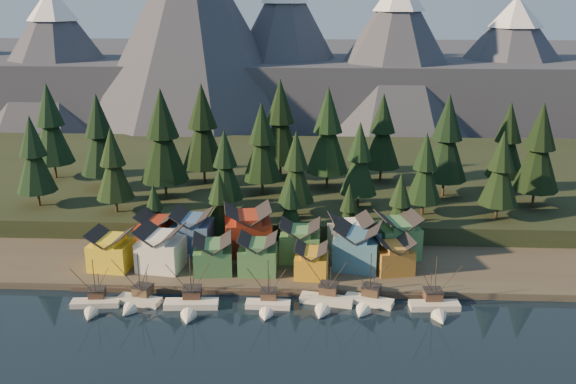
{
  "coord_description": "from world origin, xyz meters",
  "views": [
    {
      "loc": [
        11.79,
        -104.94,
        60.39
      ],
      "look_at": [
        4.93,
        30.0,
        17.74
      ],
      "focal_mm": 40.0,
      "sensor_mm": 36.0,
      "label": 1
    }
  ],
  "objects_px": {
    "boat_1": "(136,294)",
    "house_back_1": "(193,230)",
    "boat_6": "(436,300)",
    "boat_0": "(94,299)",
    "boat_3": "(267,299)",
    "boat_5": "(367,296)",
    "house_front_0": "(111,248)",
    "house_back_0": "(157,231)",
    "boat_4": "(326,295)",
    "house_front_1": "(161,247)",
    "boat_2": "(190,299)"
  },
  "relations": [
    {
      "from": "boat_4",
      "to": "house_front_0",
      "type": "bearing_deg",
      "value": 176.43
    },
    {
      "from": "boat_5",
      "to": "house_back_0",
      "type": "bearing_deg",
      "value": 174.01
    },
    {
      "from": "boat_5",
      "to": "house_back_0",
      "type": "height_order",
      "value": "house_back_0"
    },
    {
      "from": "boat_0",
      "to": "house_back_1",
      "type": "xyz_separation_m",
      "value": [
        14.84,
        26.63,
        4.68
      ]
    },
    {
      "from": "boat_4",
      "to": "house_front_1",
      "type": "relative_size",
      "value": 1.19
    },
    {
      "from": "boat_0",
      "to": "boat_6",
      "type": "bearing_deg",
      "value": -4.03
    },
    {
      "from": "boat_6",
      "to": "house_front_0",
      "type": "height_order",
      "value": "boat_6"
    },
    {
      "from": "boat_1",
      "to": "boat_4",
      "type": "relative_size",
      "value": 0.97
    },
    {
      "from": "boat_2",
      "to": "house_front_1",
      "type": "height_order",
      "value": "boat_2"
    },
    {
      "from": "boat_5",
      "to": "house_front_0",
      "type": "distance_m",
      "value": 57.05
    },
    {
      "from": "boat_3",
      "to": "boat_5",
      "type": "bearing_deg",
      "value": 8.33
    },
    {
      "from": "boat_0",
      "to": "boat_3",
      "type": "distance_m",
      "value": 34.47
    },
    {
      "from": "boat_1",
      "to": "house_back_1",
      "type": "xyz_separation_m",
      "value": [
        6.72,
        25.1,
        4.29
      ]
    },
    {
      "from": "boat_0",
      "to": "boat_2",
      "type": "bearing_deg",
      "value": -5.06
    },
    {
      "from": "boat_5",
      "to": "boat_1",
      "type": "bearing_deg",
      "value": -157.74
    },
    {
      "from": "boat_4",
      "to": "house_front_0",
      "type": "relative_size",
      "value": 1.29
    },
    {
      "from": "boat_0",
      "to": "boat_5",
      "type": "distance_m",
      "value": 54.37
    },
    {
      "from": "house_front_1",
      "to": "house_back_1",
      "type": "height_order",
      "value": "house_back_1"
    },
    {
      "from": "boat_6",
      "to": "house_front_1",
      "type": "bearing_deg",
      "value": 162.27
    },
    {
      "from": "house_front_1",
      "to": "boat_3",
      "type": "bearing_deg",
      "value": -23.55
    },
    {
      "from": "boat_1",
      "to": "boat_4",
      "type": "distance_m",
      "value": 37.84
    },
    {
      "from": "boat_1",
      "to": "boat_6",
      "type": "distance_m",
      "value": 59.46
    },
    {
      "from": "boat_2",
      "to": "boat_3",
      "type": "distance_m",
      "value": 15.22
    },
    {
      "from": "house_back_0",
      "to": "boat_0",
      "type": "bearing_deg",
      "value": -96.88
    },
    {
      "from": "boat_5",
      "to": "boat_4",
      "type": "bearing_deg",
      "value": -159.03
    },
    {
      "from": "boat_0",
      "to": "boat_4",
      "type": "bearing_deg",
      "value": -1.56
    },
    {
      "from": "boat_0",
      "to": "house_back_0",
      "type": "bearing_deg",
      "value": 70.44
    },
    {
      "from": "boat_3",
      "to": "house_back_0",
      "type": "distance_m",
      "value": 37.95
    },
    {
      "from": "boat_5",
      "to": "house_front_0",
      "type": "height_order",
      "value": "boat_5"
    },
    {
      "from": "boat_3",
      "to": "boat_6",
      "type": "relative_size",
      "value": 0.91
    },
    {
      "from": "boat_5",
      "to": "boat_6",
      "type": "xyz_separation_m",
      "value": [
        13.34,
        -1.48,
        0.05
      ]
    },
    {
      "from": "boat_4",
      "to": "boat_6",
      "type": "xyz_separation_m",
      "value": [
        21.67,
        -1.28,
        0.04
      ]
    },
    {
      "from": "boat_5",
      "to": "house_back_0",
      "type": "distance_m",
      "value": 53.14
    },
    {
      "from": "boat_5",
      "to": "boat_0",
      "type": "bearing_deg",
      "value": -156.52
    },
    {
      "from": "boat_0",
      "to": "boat_3",
      "type": "bearing_deg",
      "value": -3.75
    },
    {
      "from": "boat_4",
      "to": "house_front_1",
      "type": "height_order",
      "value": "boat_4"
    },
    {
      "from": "boat_0",
      "to": "house_front_1",
      "type": "xyz_separation_m",
      "value": [
        9.69,
        16.45,
        4.5
      ]
    },
    {
      "from": "boat_2",
      "to": "boat_4",
      "type": "relative_size",
      "value": 1.0
    },
    {
      "from": "boat_3",
      "to": "boat_4",
      "type": "height_order",
      "value": "boat_4"
    },
    {
      "from": "boat_5",
      "to": "house_front_1",
      "type": "xyz_separation_m",
      "value": [
        -44.56,
        12.78,
        4.24
      ]
    },
    {
      "from": "boat_5",
      "to": "boat_6",
      "type": "height_order",
      "value": "boat_6"
    },
    {
      "from": "boat_1",
      "to": "boat_5",
      "type": "height_order",
      "value": "boat_1"
    },
    {
      "from": "house_front_0",
      "to": "house_front_1",
      "type": "xyz_separation_m",
      "value": [
        10.99,
        0.31,
        0.46
      ]
    },
    {
      "from": "boat_5",
      "to": "house_front_0",
      "type": "xyz_separation_m",
      "value": [
        -55.55,
        12.47,
        3.78
      ]
    },
    {
      "from": "boat_4",
      "to": "house_back_1",
      "type": "relative_size",
      "value": 1.24
    },
    {
      "from": "boat_4",
      "to": "house_back_0",
      "type": "distance_m",
      "value": 45.89
    },
    {
      "from": "boat_2",
      "to": "house_front_1",
      "type": "relative_size",
      "value": 1.19
    },
    {
      "from": "boat_5",
      "to": "house_front_1",
      "type": "relative_size",
      "value": 1.15
    },
    {
      "from": "boat_0",
      "to": "boat_1",
      "type": "height_order",
      "value": "boat_1"
    },
    {
      "from": "house_front_0",
      "to": "boat_0",
      "type": "bearing_deg",
      "value": -79.11
    }
  ]
}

